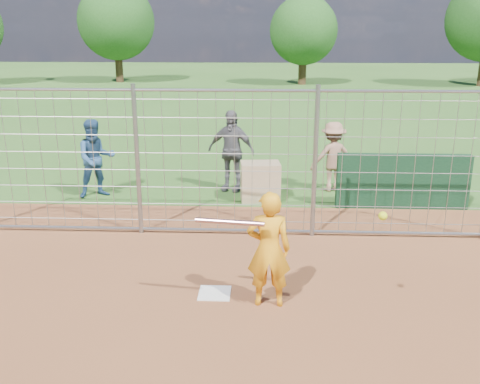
{
  "coord_description": "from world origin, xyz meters",
  "views": [
    {
      "loc": [
        0.65,
        -6.72,
        3.47
      ],
      "look_at": [
        0.3,
        0.8,
        1.15
      ],
      "focal_mm": 40.0,
      "sensor_mm": 36.0,
      "label": 1
    }
  ],
  "objects_px": {
    "bystander_a": "(96,159)",
    "bystander_c": "(333,157)",
    "bystander_b": "(231,151)",
    "equipment_bin": "(260,181)",
    "batter": "(269,250)"
  },
  "relations": [
    {
      "from": "bystander_a",
      "to": "bystander_c",
      "type": "xyz_separation_m",
      "value": [
        5.04,
        0.67,
        -0.06
      ]
    },
    {
      "from": "bystander_b",
      "to": "equipment_bin",
      "type": "xyz_separation_m",
      "value": [
        0.65,
        -0.68,
        -0.49
      ]
    },
    {
      "from": "bystander_b",
      "to": "equipment_bin",
      "type": "distance_m",
      "value": 1.06
    },
    {
      "from": "batter",
      "to": "bystander_a",
      "type": "xyz_separation_m",
      "value": [
        -3.62,
        4.54,
        0.06
      ]
    },
    {
      "from": "bystander_a",
      "to": "batter",
      "type": "bearing_deg",
      "value": -79.37
    },
    {
      "from": "bystander_b",
      "to": "equipment_bin",
      "type": "relative_size",
      "value": 2.24
    },
    {
      "from": "batter",
      "to": "bystander_a",
      "type": "bearing_deg",
      "value": -52.04
    },
    {
      "from": "batter",
      "to": "bystander_c",
      "type": "xyz_separation_m",
      "value": [
        1.43,
        5.2,
        -0.01
      ]
    },
    {
      "from": "bystander_a",
      "to": "bystander_c",
      "type": "height_order",
      "value": "bystander_a"
    },
    {
      "from": "bystander_b",
      "to": "bystander_a",
      "type": "bearing_deg",
      "value": -152.58
    },
    {
      "from": "batter",
      "to": "bystander_a",
      "type": "relative_size",
      "value": 0.93
    },
    {
      "from": "bystander_a",
      "to": "equipment_bin",
      "type": "bearing_deg",
      "value": -29.49
    },
    {
      "from": "bystander_b",
      "to": "batter",
      "type": "bearing_deg",
      "value": -65.42
    },
    {
      "from": "bystander_b",
      "to": "equipment_bin",
      "type": "bearing_deg",
      "value": -30.36
    },
    {
      "from": "bystander_a",
      "to": "bystander_b",
      "type": "height_order",
      "value": "bystander_b"
    }
  ]
}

